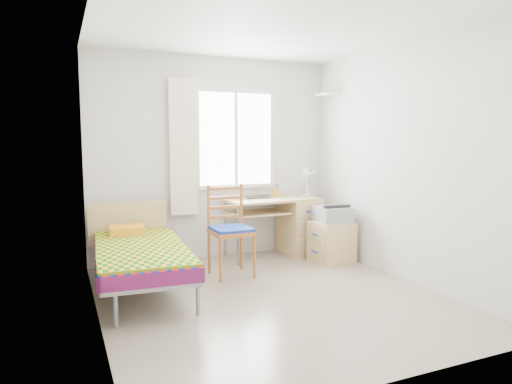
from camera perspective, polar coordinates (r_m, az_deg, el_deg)
floor at (r=4.60m, az=1.87°, el=-12.96°), size 3.50×3.50×0.00m
ceiling at (r=4.48m, az=1.99°, el=20.29°), size 3.50×3.50×0.00m
wall_back at (r=5.98m, az=-5.31°, el=4.20°), size 3.20×0.00×3.20m
wall_left at (r=3.94m, az=-19.63°, el=2.75°), size 0.00×3.50×3.50m
wall_right at (r=5.24m, az=17.97°, el=3.61°), size 0.00×3.50×3.50m
window at (r=6.05m, az=-2.55°, el=6.61°), size 1.10×0.04×1.30m
curtain at (r=5.79m, az=-9.08°, el=5.56°), size 0.35×0.05×1.70m
floating_shelf at (r=6.32m, az=8.87°, el=11.98°), size 0.20×0.32×0.03m
bed at (r=4.86m, az=-14.34°, el=-7.26°), size 1.00×1.94×0.81m
desk at (r=6.19m, az=4.84°, el=-3.92°), size 1.27×0.63×0.77m
chair at (r=5.21m, az=-3.24°, el=-4.09°), size 0.45×0.45×1.04m
cabinet at (r=5.87m, az=9.44°, el=-6.18°), size 0.51×0.46×0.52m
printer at (r=5.84m, az=9.50°, el=-2.68°), size 0.44×0.49×0.20m
laptop at (r=6.00m, az=0.56°, el=-0.67°), size 0.37×0.25×0.03m
pen_cup at (r=6.19m, az=2.61°, el=-0.14°), size 0.09×0.09×0.10m
task_lamp at (r=6.15m, az=6.43°, el=1.67°), size 0.22×0.32×0.40m
book at (r=5.89m, az=0.26°, el=-2.75°), size 0.19×0.26×0.02m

